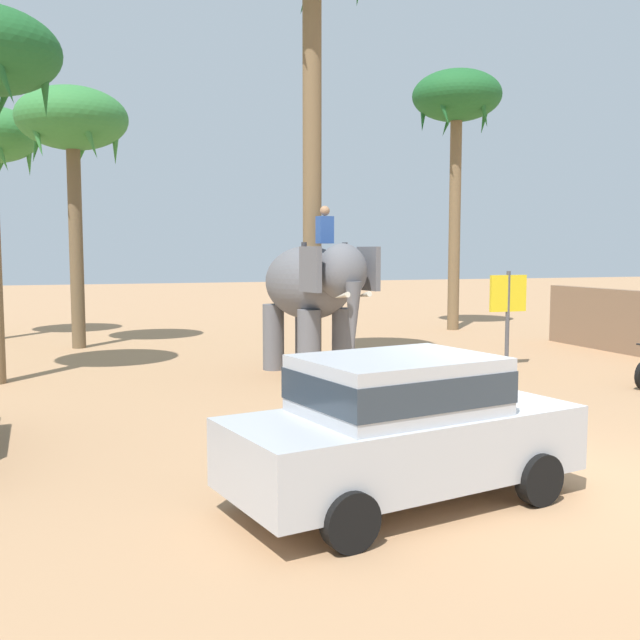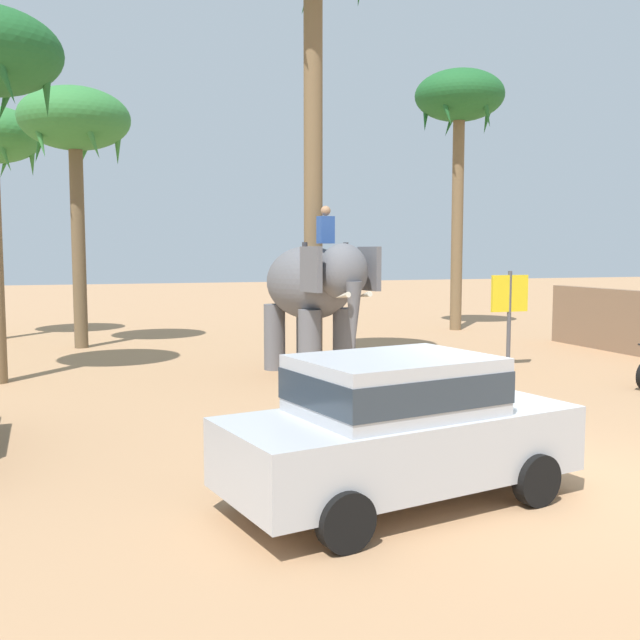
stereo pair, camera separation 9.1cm
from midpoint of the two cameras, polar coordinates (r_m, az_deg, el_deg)
ground_plane at (r=9.75m, az=16.40°, el=-11.93°), size 120.00×120.00×0.00m
car_sedan_foreground at (r=8.33m, az=6.52°, el=-8.09°), size 4.35×2.46×1.70m
elephant_with_mahout at (r=16.71m, az=-0.40°, el=2.38°), size 2.13×3.99×3.88m
palm_tree_near_hut at (r=27.61m, az=11.00°, el=16.29°), size 3.20×3.20×9.36m
palm_tree_left_of_road at (r=23.00m, az=-18.62°, el=14.28°), size 3.20×3.20×7.64m
signboard_yellow at (r=18.42m, az=14.82°, el=1.53°), size 1.00×0.10×2.40m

